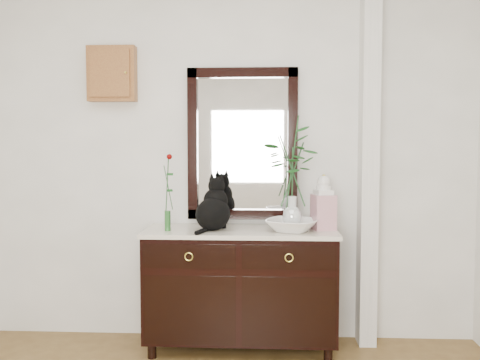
# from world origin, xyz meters

# --- Properties ---
(wall_back) EXTENTS (3.60, 0.04, 2.70)m
(wall_back) POSITION_xyz_m (0.00, 1.98, 1.35)
(wall_back) COLOR white
(wall_back) RESTS_ON ground
(pilaster) EXTENTS (0.12, 0.20, 2.70)m
(pilaster) POSITION_xyz_m (1.00, 1.90, 1.35)
(pilaster) COLOR white
(pilaster) RESTS_ON ground
(sideboard) EXTENTS (1.33, 0.52, 0.82)m
(sideboard) POSITION_xyz_m (0.10, 1.73, 0.47)
(sideboard) COLOR black
(sideboard) RESTS_ON ground
(wall_mirror) EXTENTS (0.80, 0.06, 1.10)m
(wall_mirror) POSITION_xyz_m (0.10, 1.97, 1.44)
(wall_mirror) COLOR black
(wall_mirror) RESTS_ON wall_back
(key_cabinet) EXTENTS (0.35, 0.10, 0.40)m
(key_cabinet) POSITION_xyz_m (-0.85, 1.94, 1.95)
(key_cabinet) COLOR brown
(key_cabinet) RESTS_ON wall_back
(cat) EXTENTS (0.34, 0.38, 0.37)m
(cat) POSITION_xyz_m (-0.09, 1.69, 1.04)
(cat) COLOR black
(cat) RESTS_ON sideboard
(lotus_bowl) EXTENTS (0.43, 0.43, 0.08)m
(lotus_bowl) POSITION_xyz_m (0.45, 1.66, 0.89)
(lotus_bowl) COLOR white
(lotus_bowl) RESTS_ON sideboard
(vase_branches) EXTENTS (0.48, 0.48, 0.77)m
(vase_branches) POSITION_xyz_m (0.45, 1.66, 1.26)
(vase_branches) COLOR silver
(vase_branches) RESTS_ON lotus_bowl
(bud_vase_rose) EXTENTS (0.08, 0.08, 0.53)m
(bud_vase_rose) POSITION_xyz_m (-0.39, 1.64, 1.12)
(bud_vase_rose) COLOR #296128
(bud_vase_rose) RESTS_ON sideboard
(ginger_jar) EXTENTS (0.18, 0.18, 0.39)m
(ginger_jar) POSITION_xyz_m (0.67, 1.75, 1.04)
(ginger_jar) COLOR white
(ginger_jar) RESTS_ON sideboard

